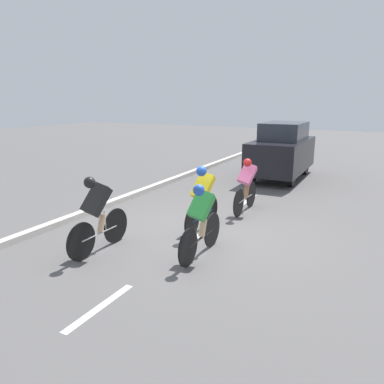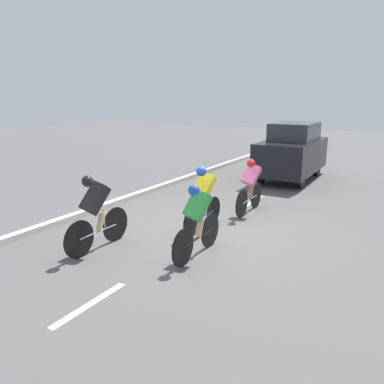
% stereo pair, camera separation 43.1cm
% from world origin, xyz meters
% --- Properties ---
extents(ground_plane, '(60.00, 60.00, 0.00)m').
position_xyz_m(ground_plane, '(0.00, 0.00, 0.00)').
color(ground_plane, '#565454').
extents(lane_stripe_near, '(0.12, 1.40, 0.01)m').
position_xyz_m(lane_stripe_near, '(0.00, 3.48, 0.00)').
color(lane_stripe_near, white).
rests_on(lane_stripe_near, ground).
extents(lane_stripe_mid, '(0.12, 1.40, 0.01)m').
position_xyz_m(lane_stripe_mid, '(0.00, 0.28, 0.00)').
color(lane_stripe_mid, white).
rests_on(lane_stripe_mid, ground).
extents(lane_stripe_far, '(0.12, 1.40, 0.01)m').
position_xyz_m(lane_stripe_far, '(0.00, -2.92, 0.00)').
color(lane_stripe_far, white).
rests_on(lane_stripe_far, ground).
extents(curb, '(0.20, 25.50, 0.14)m').
position_xyz_m(curb, '(3.20, 0.28, 0.07)').
color(curb, beige).
rests_on(curb, ground).
extents(cyclist_pink, '(0.45, 1.69, 1.45)m').
position_xyz_m(cyclist_pink, '(-0.33, -1.79, 0.75)').
color(cyclist_pink, black).
rests_on(cyclist_pink, ground).
extents(cyclist_black, '(0.45, 1.70, 1.54)m').
position_xyz_m(cyclist_black, '(1.30, 1.96, 0.79)').
color(cyclist_black, black).
rests_on(cyclist_black, ground).
extents(cyclist_yellow, '(0.44, 1.66, 1.51)m').
position_xyz_m(cyclist_yellow, '(0.07, -0.04, 0.80)').
color(cyclist_yellow, black).
rests_on(cyclist_yellow, ground).
extents(cyclist_green, '(0.43, 1.72, 1.45)m').
position_xyz_m(cyclist_green, '(-0.52, 1.28, 0.75)').
color(cyclist_green, black).
rests_on(cyclist_green, ground).
extents(support_car, '(1.70, 3.83, 2.03)m').
position_xyz_m(support_car, '(-0.06, -6.51, 1.02)').
color(support_car, black).
rests_on(support_car, ground).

